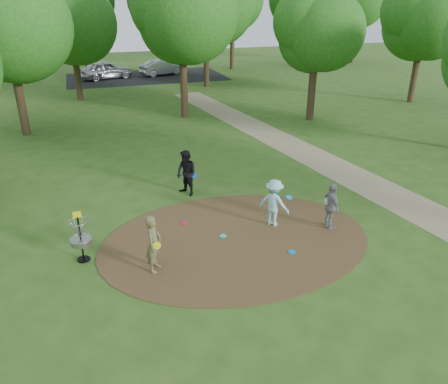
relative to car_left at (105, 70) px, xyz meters
name	(u,v)px	position (x,y,z in m)	size (l,w,h in m)	color
ground	(236,240)	(1.59, -30.02, -0.79)	(100.00, 100.00, 0.00)	#2D5119
dirt_clearing	(236,239)	(1.59, -30.02, -0.78)	(8.40, 8.40, 0.02)	#47301C
footpath	(376,188)	(8.09, -28.02, -0.78)	(2.00, 40.00, 0.01)	#8C7A5B
parking_lot	(147,77)	(3.59, -0.02, -0.78)	(14.00, 8.00, 0.01)	black
player_observer_with_disc	(154,244)	(-1.06, -30.84, 0.04)	(0.63, 0.72, 1.66)	brown
player_throwing_with_disc	(274,203)	(3.06, -29.49, 0.01)	(1.21, 1.16, 1.59)	#96D0E0
player_walking_with_disc	(186,173)	(0.95, -26.30, 0.07)	(0.97, 1.05, 1.72)	black
player_waiting_with_disc	(331,207)	(4.69, -30.27, -0.01)	(0.51, 0.93, 1.56)	gray
disc_ground_cyan	(223,236)	(1.26, -29.72, -0.76)	(0.22, 0.22, 0.02)	#1AC5D0
disc_ground_blue	(292,252)	(2.88, -31.24, -0.76)	(0.22, 0.22, 0.02)	#0D7CDF
disc_ground_red	(184,223)	(0.31, -28.53, -0.76)	(0.22, 0.22, 0.02)	#DC1647
car_left	(105,70)	(0.00, 0.00, 0.00)	(1.86, 4.62, 1.57)	#A7A7AE
car_right	(162,68)	(5.14, 0.47, -0.11)	(1.43, 4.10, 1.35)	#9D9FA4
disc_golf_basket	(80,233)	(-2.91, -29.72, 0.09)	(0.63, 0.63, 1.54)	black
tree_ring	(227,33)	(4.38, -20.70, 4.50)	(36.98, 45.91, 9.69)	#332316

